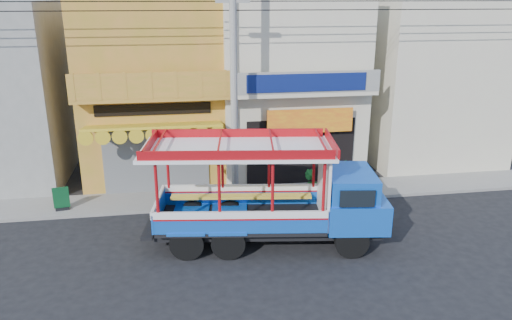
{
  "coord_description": "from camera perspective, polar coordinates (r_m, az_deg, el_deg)",
  "views": [
    {
      "loc": [
        -3.08,
        -14.59,
        7.78
      ],
      "look_at": [
        -0.32,
        2.5,
        2.06
      ],
      "focal_mm": 35.0,
      "sensor_mm": 36.0,
      "label": 1
    }
  ],
  "objects": [
    {
      "name": "utility_pole",
      "position": [
        18.24,
        -2.1,
        9.59
      ],
      "size": [
        28.0,
        0.26,
        9.0
      ],
      "color": "gray",
      "rests_on": "ground"
    },
    {
      "name": "shophouse_left",
      "position": [
        22.87,
        -11.51,
        8.67
      ],
      "size": [
        6.0,
        7.5,
        8.24
      ],
      "color": "#A58924",
      "rests_on": "ground"
    },
    {
      "name": "filler_building_right",
      "position": [
        25.93,
        18.92,
        8.47
      ],
      "size": [
        6.0,
        6.0,
        7.6
      ],
      "primitive_type": "cube",
      "color": "beige",
      "rests_on": "ground"
    },
    {
      "name": "green_sign",
      "position": [
        20.1,
        -21.34,
        -4.31
      ],
      "size": [
        0.58,
        0.35,
        0.89
      ],
      "color": "black",
      "rests_on": "sidewalk"
    },
    {
      "name": "party_pilaster",
      "position": [
        19.92,
        -3.05,
        7.3
      ],
      "size": [
        0.35,
        0.3,
        8.0
      ],
      "primitive_type": "cube",
      "color": "beige",
      "rests_on": "ground"
    },
    {
      "name": "potted_plant_a",
      "position": [
        21.31,
        8.92,
        -1.47
      ],
      "size": [
        1.28,
        1.29,
        1.09
      ],
      "primitive_type": "imported",
      "rotation": [
        0.0,
        0.0,
        0.84
      ],
      "color": "#1B5E21",
      "rests_on": "sidewalk"
    },
    {
      "name": "songthaew_truck",
      "position": [
        16.06,
        3.28,
        -3.92
      ],
      "size": [
        7.92,
        3.51,
        3.57
      ],
      "color": "black",
      "rests_on": "ground"
    },
    {
      "name": "shophouse_right",
      "position": [
        23.41,
        3.5,
        9.21
      ],
      "size": [
        6.0,
        6.75,
        8.24
      ],
      "color": "beige",
      "rests_on": "ground"
    },
    {
      "name": "ground",
      "position": [
        16.82,
        2.45,
        -9.3
      ],
      "size": [
        90.0,
        90.0,
        0.0
      ],
      "primitive_type": "plane",
      "color": "black",
      "rests_on": "ground"
    },
    {
      "name": "sidewalk",
      "position": [
        20.37,
        0.2,
        -4.01
      ],
      "size": [
        30.0,
        2.0,
        0.12
      ],
      "primitive_type": "cube",
      "color": "slate",
      "rests_on": "ground"
    },
    {
      "name": "potted_plant_b",
      "position": [
        20.37,
        6.33,
        -2.47
      ],
      "size": [
        0.68,
        0.64,
        0.97
      ],
      "primitive_type": "imported",
      "rotation": [
        0.0,
        0.0,
        2.63
      ],
      "color": "#1B5E21",
      "rests_on": "sidewalk"
    },
    {
      "name": "potted_plant_c",
      "position": [
        21.19,
        9.83,
        -1.57
      ],
      "size": [
        0.69,
        0.69,
        1.13
      ],
      "primitive_type": "imported",
      "rotation": [
        0.0,
        0.0,
        4.62
      ],
      "color": "#1B5E21",
      "rests_on": "sidewalk"
    }
  ]
}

